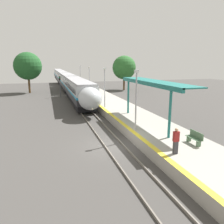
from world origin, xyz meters
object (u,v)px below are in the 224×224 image
at_px(railway_signal, 60,84).
at_px(lamppost_farthest, 80,76).
at_px(lamppost_far, 89,79).
at_px(lamppost_near, 136,96).
at_px(lamppost_mid, 105,85).
at_px(person_waiting, 176,141).
at_px(platform_bench, 195,138).
at_px(train, 64,78).

relative_size(railway_signal, lamppost_farthest, 0.79).
distance_m(railway_signal, lamppost_far, 7.57).
xyz_separation_m(railway_signal, lamppost_near, (4.56, -26.17, 1.31)).
xyz_separation_m(lamppost_mid, lamppost_far, (0.00, 10.13, 0.00)).
height_order(lamppost_mid, lamppost_farthest, same).
bearing_deg(lamppost_far, person_waiting, -88.93).
bearing_deg(railway_signal, lamppost_farthest, 42.87).
relative_size(person_waiting, lamppost_mid, 0.33).
height_order(platform_bench, railway_signal, railway_signal).
xyz_separation_m(platform_bench, person_waiting, (-2.23, -1.10, 0.40)).
bearing_deg(person_waiting, train, 92.99).
xyz_separation_m(railway_signal, lamppost_farthest, (4.56, 4.23, 1.31)).
height_order(railway_signal, lamppost_farthest, lamppost_farthest).
xyz_separation_m(train, lamppost_near, (2.19, -45.85, 1.54)).
xyz_separation_m(platform_bench, lamppost_farthest, (-2.71, 34.60, 2.42)).
xyz_separation_m(platform_bench, lamppost_near, (-2.71, 4.20, 2.42)).
distance_m(train, railway_signal, 19.82).
xyz_separation_m(lamppost_near, lamppost_mid, (0.00, 10.13, 0.00)).
bearing_deg(person_waiting, platform_bench, 26.13).
bearing_deg(lamppost_near, platform_bench, -57.16).
distance_m(person_waiting, lamppost_far, 25.65).
xyz_separation_m(platform_bench, railway_signal, (-7.27, 30.37, 1.11)).
bearing_deg(platform_bench, lamppost_near, 122.84).
xyz_separation_m(train, lamppost_mid, (2.19, -35.72, 1.54)).
height_order(railway_signal, lamppost_near, lamppost_near).
distance_m(railway_signal, lamppost_farthest, 6.35).
distance_m(lamppost_far, lamppost_farthest, 10.13).
bearing_deg(lamppost_mid, platform_bench, -79.28).
relative_size(platform_bench, person_waiting, 0.84).
height_order(lamppost_mid, lamppost_far, same).
distance_m(person_waiting, lamppost_near, 5.69).
bearing_deg(person_waiting, lamppost_mid, 91.78).
relative_size(railway_signal, lamppost_near, 0.79).
bearing_deg(train, lamppost_near, -87.26).
height_order(platform_bench, lamppost_far, lamppost_far).
bearing_deg(platform_bench, person_waiting, -153.87).
height_order(railway_signal, lamppost_mid, lamppost_mid).
distance_m(train, lamppost_far, 25.72).
xyz_separation_m(person_waiting, lamppost_farthest, (-0.48, 35.70, 2.02)).
distance_m(lamppost_mid, lamppost_farthest, 20.26).
distance_m(railway_signal, lamppost_mid, 16.72).
bearing_deg(train, platform_bench, -84.40).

